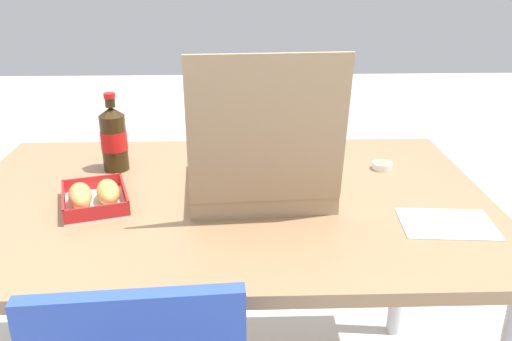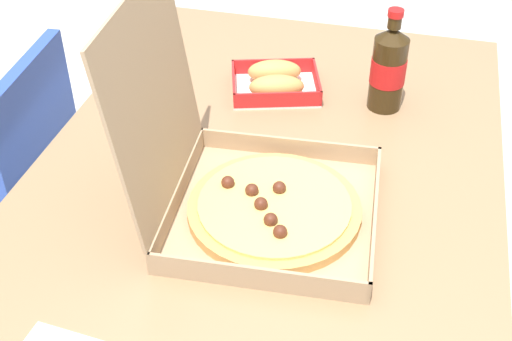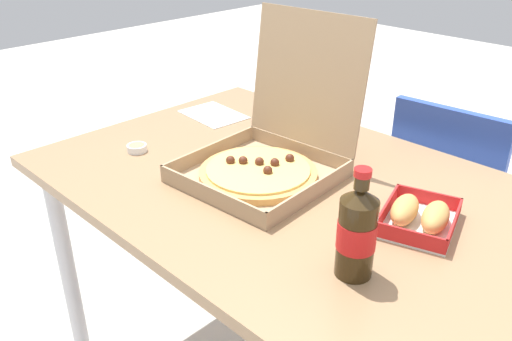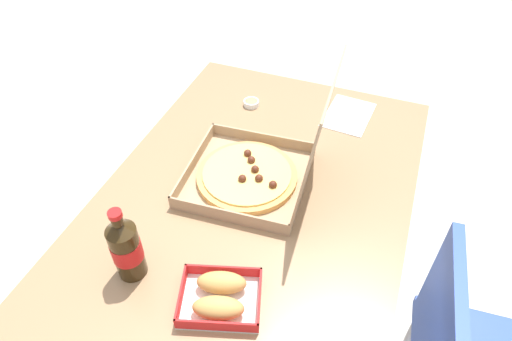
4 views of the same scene
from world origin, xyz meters
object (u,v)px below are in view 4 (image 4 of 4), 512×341
object	(u,v)px
dipping_sauce_cup	(251,103)
bread_side_box	(220,296)
pizza_box_open	(259,169)
paper_menu	(348,115)
cola_bottle	(126,248)

from	to	relation	value
dipping_sauce_cup	bread_side_box	bearing A→B (deg)	15.69
pizza_box_open	paper_menu	distance (m)	0.46
cola_bottle	dipping_sauce_cup	size ratio (longest dim) A/B	4.00
pizza_box_open	bread_side_box	xyz separation A→B (m)	(0.41, 0.05, -0.03)
paper_menu	cola_bottle	bearing A→B (deg)	-19.31
cola_bottle	pizza_box_open	bearing A→B (deg)	155.30
cola_bottle	bread_side_box	bearing A→B (deg)	89.29
pizza_box_open	cola_bottle	world-z (taller)	pizza_box_open
bread_side_box	cola_bottle	size ratio (longest dim) A/B	1.01
paper_menu	pizza_box_open	bearing A→B (deg)	-18.61
pizza_box_open	cola_bottle	bearing A→B (deg)	-24.70
bread_side_box	dipping_sauce_cup	size ratio (longest dim) A/B	4.03
bread_side_box	dipping_sauce_cup	distance (m)	0.80
pizza_box_open	paper_menu	xyz separation A→B (m)	(-0.42, 0.18, -0.05)
cola_bottle	paper_menu	world-z (taller)	cola_bottle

